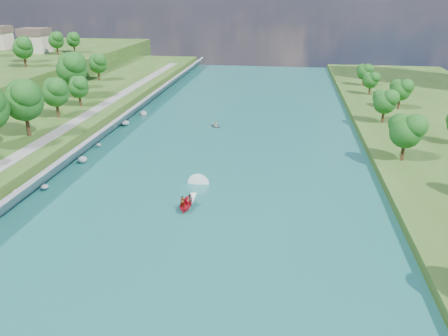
# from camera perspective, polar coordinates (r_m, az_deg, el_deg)

# --- Properties ---
(ground) EXTENTS (260.00, 260.00, 0.00)m
(ground) POSITION_cam_1_polar(r_m,az_deg,el_deg) (56.63, -4.81, -8.94)
(ground) COLOR #2D5119
(ground) RESTS_ON ground
(river_water) EXTENTS (55.00, 240.00, 0.10)m
(river_water) POSITION_cam_1_polar(r_m,az_deg,el_deg) (74.12, -1.39, -1.05)
(river_water) COLOR #175753
(river_water) RESTS_ON ground
(ridge_west) EXTENTS (60.00, 120.00, 9.00)m
(ridge_west) POSITION_cam_1_polar(r_m,az_deg,el_deg) (172.31, -25.49, 11.70)
(ridge_west) COLOR #2D5119
(ridge_west) RESTS_ON ground
(riprap_bank) EXTENTS (4.86, 236.00, 4.52)m
(riprap_bank) POSITION_cam_1_polar(r_m,az_deg,el_deg) (81.09, -19.80, 0.99)
(riprap_bank) COLOR slate
(riprap_bank) RESTS_ON ground
(riverside_path) EXTENTS (3.00, 200.00, 0.10)m
(riverside_path) POSITION_cam_1_polar(r_m,az_deg,el_deg) (84.35, -23.77, 2.48)
(riverside_path) COLOR gray
(riverside_path) RESTS_ON berm_west
(ridge_houses) EXTENTS (29.50, 29.50, 8.40)m
(ridge_houses) POSITION_cam_1_polar(r_m,az_deg,el_deg) (178.84, -26.80, 14.67)
(ridge_houses) COLOR beige
(ridge_houses) RESTS_ON ridge_west
(trees_east) EXTENTS (17.51, 138.42, 11.61)m
(trees_east) POSITION_cam_1_polar(r_m,az_deg,el_deg) (79.45, 27.17, 2.89)
(trees_east) COLOR #134914
(trees_east) RESTS_ON berm_east
(trees_ridge) EXTENTS (11.18, 38.03, 9.96)m
(trees_ridge) POSITION_cam_1_polar(r_m,az_deg,el_deg) (154.36, -22.61, 14.63)
(trees_ridge) COLOR #134914
(trees_ridge) RESTS_ON ridge_west
(motorboat) EXTENTS (3.60, 18.77, 2.21)m
(motorboat) POSITION_cam_1_polar(r_m,az_deg,el_deg) (64.38, -4.62, -4.15)
(motorboat) COLOR red
(motorboat) RESTS_ON river_water
(raft) EXTENTS (3.75, 3.69, 1.48)m
(raft) POSITION_cam_1_polar(r_m,az_deg,el_deg) (101.28, -1.07, 5.57)
(raft) COLOR gray
(raft) RESTS_ON river_water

